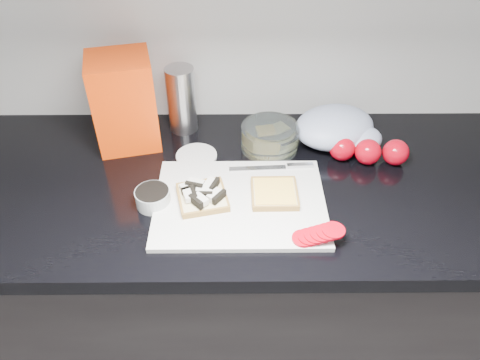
# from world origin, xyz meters

# --- Properties ---
(base_cabinet) EXTENTS (3.50, 0.60, 0.86)m
(base_cabinet) POSITION_xyz_m (0.00, 1.20, 0.43)
(base_cabinet) COLOR black
(base_cabinet) RESTS_ON ground
(countertop) EXTENTS (3.50, 0.64, 0.04)m
(countertop) POSITION_xyz_m (0.00, 1.20, 0.88)
(countertop) COLOR black
(countertop) RESTS_ON base_cabinet
(cutting_board) EXTENTS (0.40, 0.30, 0.01)m
(cutting_board) POSITION_xyz_m (-0.03, 1.11, 0.91)
(cutting_board) COLOR silver
(cutting_board) RESTS_ON countertop
(bread_left) EXTENTS (0.14, 0.14, 0.04)m
(bread_left) POSITION_xyz_m (-0.12, 1.11, 0.92)
(bread_left) COLOR beige
(bread_left) RESTS_ON cutting_board
(bread_right) EXTENTS (0.11, 0.11, 0.02)m
(bread_right) POSITION_xyz_m (0.05, 1.12, 0.92)
(bread_right) COLOR beige
(bread_right) RESTS_ON cutting_board
(tomato_slices) EXTENTS (0.13, 0.07, 0.02)m
(tomato_slices) POSITION_xyz_m (0.14, 0.98, 0.92)
(tomato_slices) COLOR #AD0313
(tomato_slices) RESTS_ON cutting_board
(knife) EXTENTS (0.22, 0.03, 0.01)m
(knife) POSITION_xyz_m (0.08, 1.23, 0.92)
(knife) COLOR #B0B0B5
(knife) RESTS_ON cutting_board
(seed_tub) EXTENTS (0.08, 0.08, 0.04)m
(seed_tub) POSITION_xyz_m (-0.23, 1.11, 0.92)
(seed_tub) COLOR #B0B6B5
(seed_tub) RESTS_ON countertop
(tub_lid) EXTENTS (0.13, 0.13, 0.01)m
(tub_lid) POSITION_xyz_m (-0.14, 1.29, 0.90)
(tub_lid) COLOR silver
(tub_lid) RESTS_ON countertop
(glass_bowl) EXTENTS (0.16, 0.16, 0.07)m
(glass_bowl) POSITION_xyz_m (0.05, 1.33, 0.93)
(glass_bowl) COLOR silver
(glass_bowl) RESTS_ON countertop
(bread_bag) EXTENTS (0.19, 0.18, 0.25)m
(bread_bag) POSITION_xyz_m (-0.33, 1.37, 1.02)
(bread_bag) COLOR #F93004
(bread_bag) RESTS_ON countertop
(steel_canister) EXTENTS (0.08, 0.08, 0.19)m
(steel_canister) POSITION_xyz_m (-0.19, 1.43, 0.99)
(steel_canister) COLOR #ABABB0
(steel_canister) RESTS_ON countertop
(grocery_bag) EXTENTS (0.27, 0.24, 0.10)m
(grocery_bag) POSITION_xyz_m (0.24, 1.35, 0.95)
(grocery_bag) COLOR #A3ACC9
(grocery_bag) RESTS_ON countertop
(whole_tomatoes) EXTENTS (0.20, 0.09, 0.07)m
(whole_tomatoes) POSITION_xyz_m (0.30, 1.27, 0.93)
(whole_tomatoes) COLOR #AD0313
(whole_tomatoes) RESTS_ON countertop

